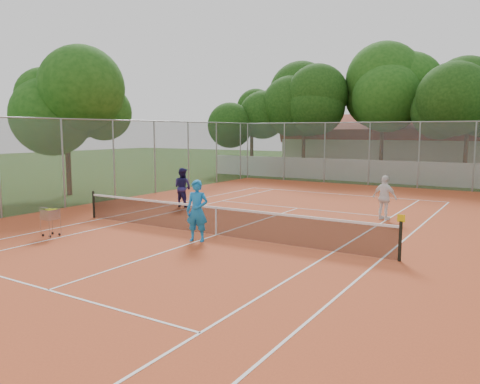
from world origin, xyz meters
The scene contains 12 objects.
ground centered at (0.00, 0.00, 0.00)m, with size 120.00×120.00×0.00m, color #1C390F.
court_pad centered at (0.00, 0.00, 0.01)m, with size 18.00×34.00×0.02m, color #B44823.
court_lines centered at (0.00, 0.00, 0.02)m, with size 10.98×23.78×0.01m, color white.
tennis_net centered at (0.00, 0.00, 0.51)m, with size 11.88×0.10×0.98m, color black.
perimeter_fence centered at (0.00, 0.00, 2.00)m, with size 18.00×34.00×4.00m, color slate.
boundary_wall centered at (0.00, 19.00, 0.75)m, with size 26.00×0.30×1.50m, color white.
clubhouse centered at (-2.00, 29.00, 2.20)m, with size 16.40×9.00×4.40m, color beige.
tropical_trees centered at (0.00, 22.00, 5.00)m, with size 29.00×19.00×10.00m, color black.
player_near centered at (-0.01, -1.01, 0.99)m, with size 0.71×0.46×1.94m, color #177ACA.
player_far_left centered at (-4.68, 4.06, 0.91)m, with size 0.86×0.67×1.78m, color #1F1B53.
player_far_right centered at (4.01, 5.70, 0.89)m, with size 1.02×0.42×1.74m, color white.
ball_hopper centered at (-4.50, -3.02, 0.51)m, with size 0.48×0.48×0.99m, color #AEAFB5.
Camera 1 is at (8.73, -12.51, 3.46)m, focal length 35.00 mm.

